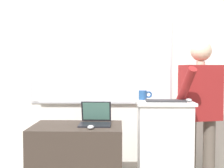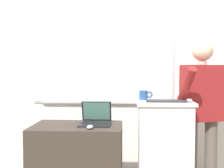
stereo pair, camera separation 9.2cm
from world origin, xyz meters
name	(u,v)px [view 1 (the left image)]	position (x,y,z in m)	size (l,w,h in m)	color
back_wall	(123,64)	(-0.01, 1.19, 1.40)	(6.40, 0.17, 2.80)	silver
lectern_podium	(164,150)	(0.40, 0.36, 0.51)	(0.57, 0.42, 1.01)	silver
side_desk	(77,164)	(-0.47, 0.25, 0.39)	(0.89, 0.56, 0.78)	#382D26
person_presenter	(200,105)	(0.81, 0.54, 0.95)	(0.59, 0.60, 1.64)	brown
laptop	(96,118)	(-0.30, 0.33, 0.84)	(0.31, 0.31, 0.22)	black
wireless_keyboard	(166,101)	(0.40, 0.31, 1.02)	(0.39, 0.14, 0.02)	#2D2D30
computer_mouse_by_laptop	(91,127)	(-0.32, 0.09, 0.79)	(0.06, 0.10, 0.03)	#BCBCC1
computer_mouse_by_keyboard	(189,100)	(0.63, 0.32, 1.02)	(0.06, 0.10, 0.03)	#BCBCC1
coffee_mug	(143,95)	(0.20, 0.50, 1.06)	(0.14, 0.09, 0.10)	#234C84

